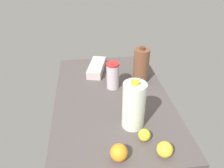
# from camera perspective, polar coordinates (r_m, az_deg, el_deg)

# --- Properties ---
(countertop) EXTENTS (1.20, 0.76, 0.03)m
(countertop) POSITION_cam_1_polar(r_m,az_deg,el_deg) (1.48, 0.00, -3.74)
(countertop) COLOR #4F4846
(countertop) RESTS_ON ground
(milk_jug) EXTENTS (0.12, 0.12, 0.29)m
(milk_jug) POSITION_cam_1_polar(r_m,az_deg,el_deg) (1.18, 5.70, -5.58)
(milk_jug) COLOR white
(milk_jug) RESTS_ON countertop
(chocolate_milk_jug) EXTENTS (0.11, 0.11, 0.27)m
(chocolate_milk_jug) POSITION_cam_1_polar(r_m,az_deg,el_deg) (1.60, 7.60, 4.82)
(chocolate_milk_jug) COLOR brown
(chocolate_milk_jug) RESTS_ON countertop
(egg_carton) EXTENTS (0.31, 0.18, 0.06)m
(egg_carton) POSITION_cam_1_polar(r_m,az_deg,el_deg) (1.76, -4.03, 4.30)
(egg_carton) COLOR beige
(egg_carton) RESTS_ON countertop
(tumbler_cup) EXTENTS (0.09, 0.09, 0.19)m
(tumbler_cup) POSITION_cam_1_polar(r_m,az_deg,el_deg) (1.52, 0.21, 2.24)
(tumbler_cup) COLOR silver
(tumbler_cup) RESTS_ON countertop
(lemon_loose) EXTENTS (0.08, 0.08, 0.08)m
(lemon_loose) POSITION_cam_1_polar(r_m,az_deg,el_deg) (1.12, 13.62, -16.26)
(lemon_loose) COLOR yellow
(lemon_loose) RESTS_ON countertop
(orange_far_back) EXTENTS (0.08, 0.08, 0.08)m
(orange_far_back) POSITION_cam_1_polar(r_m,az_deg,el_deg) (1.07, 1.84, -17.44)
(orange_far_back) COLOR orange
(orange_far_back) RESTS_ON countertop
(lemon_beside_bowl) EXTENTS (0.06, 0.06, 0.06)m
(lemon_beside_bowl) POSITION_cam_1_polar(r_m,az_deg,el_deg) (1.17, 8.46, -13.03)
(lemon_beside_bowl) COLOR yellow
(lemon_beside_bowl) RESTS_ON countertop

